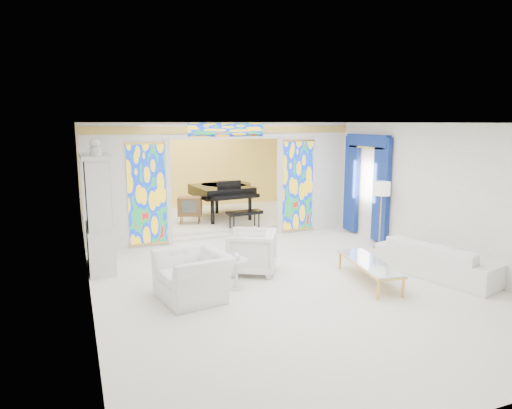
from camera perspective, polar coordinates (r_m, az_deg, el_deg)
name	(u,v)px	position (r m, az deg, el deg)	size (l,w,h in m)	color
floor	(255,259)	(10.28, -0.18, -6.78)	(12.00, 12.00, 0.00)	silver
ceiling	(254,123)	(9.83, -0.19, 10.19)	(7.00, 12.00, 0.02)	white
wall_back	(189,167)	(15.63, -8.41, 4.62)	(7.00, 0.02, 3.00)	silver
wall_front	(482,279)	(5.04, 26.37, -8.38)	(7.00, 0.02, 3.00)	silver
wall_left	(84,203)	(9.25, -20.75, 0.17)	(0.02, 12.00, 3.00)	silver
wall_right	(386,184)	(11.69, 15.97, 2.44)	(0.02, 12.00, 3.00)	silver
partition_wall	(226,176)	(11.78, -3.80, 3.62)	(7.00, 0.22, 3.00)	silver
stained_glass_left	(147,194)	(11.27, -13.46, 1.24)	(0.90, 0.04, 2.40)	gold
stained_glass_right	(298,186)	(12.51, 5.24, 2.36)	(0.90, 0.04, 2.40)	gold
stained_glass_transom	(227,130)	(11.61, -3.70, 9.30)	(2.00, 0.04, 0.34)	gold
alcove_platform	(205,219)	(14.03, -6.42, -1.81)	(6.80, 3.80, 0.18)	silver
gold_curtain_back	(190,168)	(15.52, -8.30, 4.58)	(6.70, 0.10, 2.90)	#FDDA58
chandelier	(211,138)	(13.69, -5.70, 8.29)	(0.48, 0.48, 0.30)	gold
blue_drapes	(366,178)	(12.18, 13.60, 3.21)	(0.14, 1.85, 2.65)	navy
china_cabinet	(99,213)	(9.91, -19.08, -1.04)	(0.56, 1.46, 2.72)	silver
armchair_left	(193,275)	(8.05, -7.87, -8.78)	(1.24, 1.08, 0.80)	white
armchair_right	(252,252)	(9.25, -0.55, -5.94)	(0.92, 0.95, 0.86)	silver
sofa	(438,259)	(9.77, 21.83, -6.31)	(2.40, 0.94, 0.70)	white
side_table	(236,269)	(8.42, -2.53, -8.11)	(0.52, 0.52, 0.55)	silver
vase	(236,255)	(8.34, -2.54, -6.28)	(0.17, 0.17, 0.18)	silver
coffee_table	(369,263)	(8.98, 13.97, -7.16)	(0.88, 1.90, 0.41)	silver
floor_lamp	(382,192)	(11.20, 15.43, 1.55)	(0.42, 0.42, 1.63)	gold
grand_piano	(224,190)	(13.81, -3.97, 1.77)	(1.96, 3.05, 1.18)	black
tv_console	(190,206)	(12.99, -8.27, -0.22)	(0.76, 0.64, 0.75)	brown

